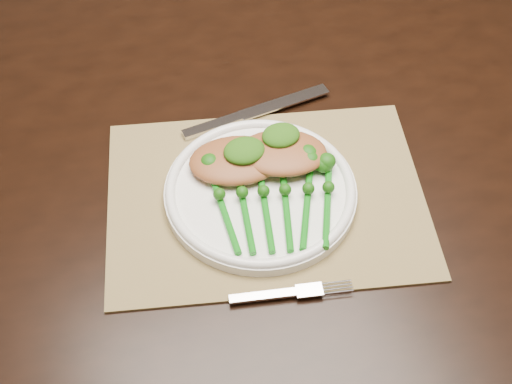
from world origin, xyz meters
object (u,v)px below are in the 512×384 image
object	(u,v)px
placemat	(266,197)
broccolini_bundle	(276,207)
dinner_plate	(260,191)
dining_table	(286,267)
chicken_fillet_left	(236,160)

from	to	relation	value
placemat	broccolini_bundle	xyz separation A→B (m)	(-0.00, -0.04, 0.02)
placemat	dinner_plate	world-z (taller)	dinner_plate
dining_table	chicken_fillet_left	world-z (taller)	chicken_fillet_left
placemat	broccolini_bundle	bearing A→B (deg)	-76.66
chicken_fillet_left	dinner_plate	bearing A→B (deg)	-57.61
dining_table	placemat	size ratio (longest dim) A/B	4.12
dinner_plate	broccolini_bundle	size ratio (longest dim) A/B	1.22
dining_table	dinner_plate	size ratio (longest dim) A/B	6.80
dinner_plate	broccolini_bundle	bearing A→B (deg)	-79.96
dining_table	broccolini_bundle	bearing A→B (deg)	-112.29
placemat	chicken_fillet_left	world-z (taller)	chicken_fillet_left
chicken_fillet_left	broccolini_bundle	xyz separation A→B (m)	(0.02, -0.09, -0.01)
dinner_plate	chicken_fillet_left	bearing A→B (deg)	109.95
placemat	broccolini_bundle	size ratio (longest dim) A/B	2.00
dining_table	placemat	distance (m)	0.40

